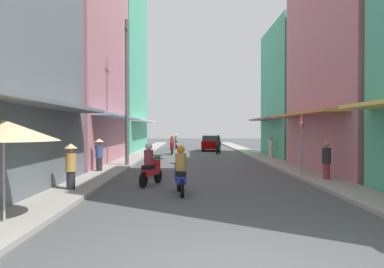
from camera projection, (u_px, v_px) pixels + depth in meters
The scene contains 21 objects.
ground_plane at pixel (199, 159), 27.57m from camera, with size 113.10×113.10×0.00m, color #4C4C4F.
sidewalk_left at pixel (134, 158), 27.53m from camera, with size 1.51×59.41×0.12m, color #9E9991.
sidewalk_right at pixel (264, 158), 27.62m from camera, with size 1.51×59.41×0.12m, color #9E9991.
building_left_mid at pixel (63, 21), 23.85m from camera, with size 7.05×12.22×17.29m.
building_left_far at pixel (108, 63), 37.34m from camera, with size 7.05×13.34×16.63m.
building_right_mid at pixel (374, 68), 19.18m from camera, with size 7.05×10.21×10.08m.
building_right_far at pixel (312, 92), 28.80m from camera, with size 7.05×8.09×9.56m.
motorbike_silver at pixel (176, 142), 41.63m from camera, with size 0.55×1.81×1.58m.
motorbike_red at pixel (151, 166), 14.49m from camera, with size 0.78×1.73×1.58m.
motorbike_black at pixel (218, 145), 32.60m from camera, with size 0.64×1.78×1.58m.
motorbike_green at pixel (155, 165), 17.36m from camera, with size 0.77×1.73×0.96m.
motorbike_maroon at pixel (172, 146), 32.09m from camera, with size 0.55×1.81×1.58m.
motorbike_blue at pixel (180, 172), 12.52m from camera, with size 0.55×1.81×1.58m.
parked_car at pixel (211, 143), 37.12m from camera, with size 2.02×4.20×1.45m.
pedestrian_midway at pixel (326, 162), 15.37m from camera, with size 0.34×0.34×1.59m.
pedestrian_crossing at pixel (99, 154), 18.43m from camera, with size 0.44×0.44×1.64m.
pedestrian_far at pixel (71, 165), 12.80m from camera, with size 0.44×0.44×1.62m.
pedestrian_foreground at pixel (271, 148), 26.96m from camera, with size 0.34×0.34×1.54m.
vendor_umbrella at pixel (4, 130), 8.35m from camera, with size 2.34×2.34×2.29m.
utility_pole at pixel (127, 92), 21.27m from camera, with size 0.20×1.20×7.97m.
street_sign_no_entry at pixel (301, 138), 16.36m from camera, with size 0.07×0.60×2.65m.
Camera 1 is at (-0.76, -5.84, 2.10)m, focal length 36.90 mm.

